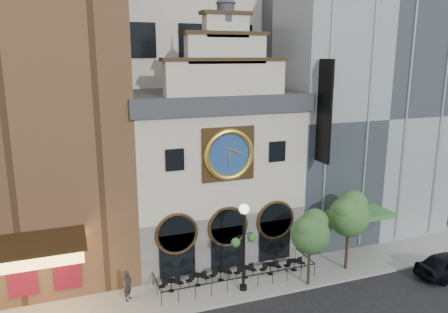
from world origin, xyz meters
TOP-DOWN VIEW (x-y plane):
  - ground at (0.00, 0.00)m, footprint 120.00×120.00m
  - sidewalk at (0.00, 2.50)m, footprint 44.00×5.00m
  - clock_building at (0.00, 7.82)m, footprint 12.60×8.78m
  - theater_building at (-13.00, 9.96)m, footprint 14.00×15.60m
  - retail_building at (12.99, 9.99)m, footprint 14.00×14.40m
  - cafe_railing at (0.00, 2.50)m, footprint 10.60×2.60m
  - bistro_0 at (-4.35, 2.64)m, footprint 1.58×0.68m
  - bistro_1 at (-2.56, 2.74)m, footprint 1.58×0.68m
  - bistro_2 at (-0.92, 2.84)m, footprint 1.58×0.68m
  - bistro_3 at (0.77, 2.63)m, footprint 1.58×0.68m
  - bistro_4 at (2.58, 2.47)m, footprint 1.58×0.68m
  - bistro_5 at (4.39, 2.39)m, footprint 1.58×0.68m
  - pedestrian at (-7.07, 2.57)m, footprint 0.78×0.84m
  - lamppost at (0.04, 1.22)m, footprint 1.82×0.90m
  - tree_left at (4.37, 0.43)m, footprint 2.63×2.53m
  - tree_right at (8.03, 1.44)m, footprint 2.91×2.80m

SIDE VIEW (x-z plane):
  - ground at x=0.00m, z-range 0.00..0.00m
  - sidewalk at x=0.00m, z-range 0.00..0.15m
  - cafe_railing at x=0.00m, z-range 0.15..1.05m
  - bistro_0 at x=-4.35m, z-range 0.16..1.06m
  - bistro_1 at x=-2.56m, z-range 0.16..1.06m
  - bistro_2 at x=-0.92m, z-range 0.16..1.06m
  - bistro_3 at x=0.77m, z-range 0.16..1.06m
  - bistro_4 at x=2.58m, z-range 0.16..1.06m
  - bistro_5 at x=4.39m, z-range 0.16..1.06m
  - pedestrian at x=-7.07m, z-range 0.15..2.08m
  - lamppost at x=0.04m, z-range 0.84..6.64m
  - tree_left at x=4.37m, z-range 1.33..6.40m
  - tree_right at x=8.03m, z-range 1.46..7.06m
  - clock_building at x=0.00m, z-range -2.64..16.01m
  - retail_building at x=12.99m, z-range 0.14..20.14m
  - theater_building at x=-13.00m, z-range 0.10..25.10m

